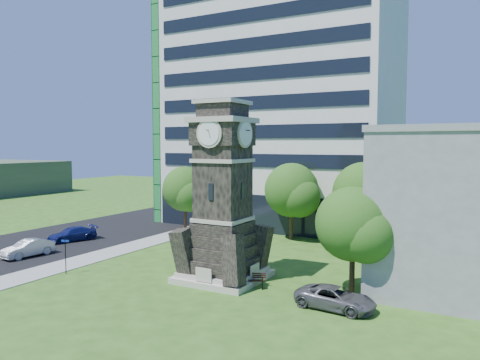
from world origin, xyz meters
The scene contains 14 objects.
ground centered at (0.00, 0.00, 0.00)m, with size 160.00×160.00×0.00m, color #2C5217.
sidewalk centered at (-9.50, 5.00, 0.03)m, with size 3.00×70.00×0.06m, color gray.
street centered at (-18.00, 5.00, 0.01)m, with size 14.00×80.00×0.02m, color black.
clock_tower centered at (3.00, 2.00, 5.28)m, with size 5.40×5.40×12.22m.
office_tall centered at (-3.20, 25.84, 14.22)m, with size 26.20×15.11×28.60m.
car_street_mid centered at (-14.51, -0.25, 0.70)m, with size 1.48×4.23×1.39m, color #A0A2A8.
car_street_north centered at (-16.28, 5.86, 0.67)m, with size 1.88×4.61×1.34m, color navy.
car_east_lot centered at (11.57, 0.04, 0.63)m, with size 2.10×4.55×1.26m, color #57565B.
park_bench centered at (5.49, 1.39, 0.49)m, with size 1.78×0.48×0.92m.
street_sign centered at (-7.59, -2.33, 1.59)m, with size 0.61×0.06×2.55m.
tree_nw centered at (-9.43, 14.98, 4.41)m, with size 5.24×4.76×6.98m.
tree_nc centered at (1.93, 16.80, 4.67)m, with size 5.80×5.27×7.50m.
tree_ne centered at (8.84, 17.28, 4.65)m, with size 6.29×5.72×7.70m.
tree_east centered at (11.78, 2.86, 4.27)m, with size 5.04×4.58×6.74m.
Camera 1 is at (19.33, -25.13, 9.29)m, focal length 35.00 mm.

